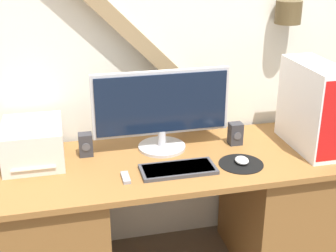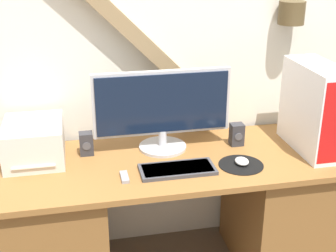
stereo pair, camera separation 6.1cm
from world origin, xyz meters
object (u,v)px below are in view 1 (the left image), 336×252
(remote_control, at_px, (126,178))
(computer_tower, at_px, (313,107))
(mouse, at_px, (242,160))
(speaker_right, at_px, (235,134))
(monitor, at_px, (162,108))
(speaker_left, at_px, (86,145))
(keyboard, at_px, (178,169))
(printer, at_px, (33,143))

(remote_control, bearing_deg, computer_tower, 7.34)
(mouse, xyz_separation_m, speaker_right, (0.05, 0.23, 0.04))
(monitor, xyz_separation_m, speaker_left, (-0.40, 0.00, -0.17))
(computer_tower, height_order, remote_control, computer_tower)
(keyboard, bearing_deg, printer, 157.88)
(keyboard, distance_m, speaker_left, 0.51)
(keyboard, distance_m, speaker_right, 0.45)
(computer_tower, bearing_deg, remote_control, -172.66)
(computer_tower, xyz_separation_m, printer, (-1.42, 0.17, -0.13))
(computer_tower, xyz_separation_m, speaker_left, (-1.17, 0.17, -0.17))
(keyboard, xyz_separation_m, printer, (-0.67, 0.27, 0.09))
(mouse, xyz_separation_m, speaker_left, (-0.75, 0.28, 0.04))
(monitor, distance_m, computer_tower, 0.79)
(computer_tower, bearing_deg, speaker_left, 171.66)
(printer, distance_m, remote_control, 0.52)
(monitor, bearing_deg, keyboard, -86.02)
(monitor, bearing_deg, computer_tower, -12.29)
(monitor, bearing_deg, mouse, -38.52)
(mouse, bearing_deg, remote_control, -177.85)
(speaker_right, bearing_deg, computer_tower, -18.93)
(mouse, height_order, computer_tower, computer_tower)
(keyboard, height_order, computer_tower, computer_tower)
(mouse, height_order, speaker_right, speaker_right)
(printer, height_order, remote_control, printer)
(mouse, bearing_deg, keyboard, 179.91)
(keyboard, bearing_deg, mouse, -0.09)
(keyboard, distance_m, mouse, 0.33)
(mouse, height_order, printer, printer)
(remote_control, bearing_deg, printer, 144.46)
(speaker_right, bearing_deg, speaker_left, 176.79)
(monitor, distance_m, mouse, 0.49)
(mouse, distance_m, remote_control, 0.59)
(speaker_right, bearing_deg, remote_control, -158.17)
(speaker_right, height_order, remote_control, speaker_right)
(keyboard, distance_m, printer, 0.73)
(keyboard, xyz_separation_m, remote_control, (-0.26, -0.02, -0.00))
(computer_tower, height_order, speaker_right, computer_tower)
(mouse, distance_m, computer_tower, 0.48)
(monitor, height_order, computer_tower, computer_tower)
(monitor, distance_m, printer, 0.67)
(mouse, xyz_separation_m, computer_tower, (0.42, 0.11, 0.21))
(keyboard, height_order, speaker_left, speaker_left)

